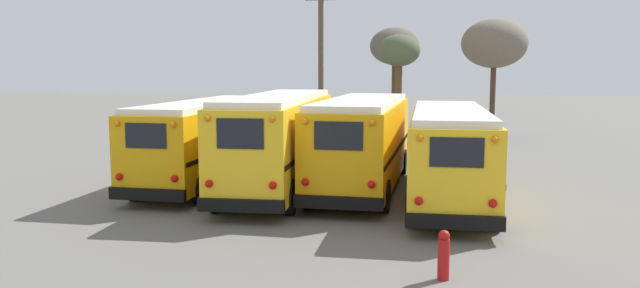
{
  "coord_description": "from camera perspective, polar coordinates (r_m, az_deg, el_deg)",
  "views": [
    {
      "loc": [
        3.39,
        -21.39,
        4.28
      ],
      "look_at": [
        0.0,
        0.05,
        1.62
      ],
      "focal_mm": 35.0,
      "sensor_mm": 36.0,
      "label": 1
    }
  ],
  "objects": [
    {
      "name": "school_bus_2",
      "position": [
        21.97,
        3.89,
        0.34
      ],
      "size": [
        3.03,
        9.78,
        3.21
      ],
      "color": "#E5A00C",
      "rests_on": "ground"
    },
    {
      "name": "school_bus_0",
      "position": [
        23.7,
        -10.24,
        0.53
      ],
      "size": [
        2.78,
        10.15,
        3.05
      ],
      "color": "#E5A00C",
      "rests_on": "ground"
    },
    {
      "name": "ground_plane",
      "position": [
        22.08,
        -0.02,
        -4.19
      ],
      "size": [
        160.0,
        160.0,
        0.0
      ],
      "primitive_type": "plane",
      "color": "#66635E"
    },
    {
      "name": "bare_tree_1",
      "position": [
        43.33,
        6.84,
        8.8
      ],
      "size": [
        3.38,
        3.38,
        7.01
      ],
      "color": "#473323",
      "rests_on": "ground"
    },
    {
      "name": "utility_pole",
      "position": [
        35.68,
        0.08,
        7.74
      ],
      "size": [
        1.8,
        0.31,
        9.22
      ],
      "color": "brown",
      "rests_on": "ground"
    },
    {
      "name": "bare_tree_0",
      "position": [
        36.16,
        7.22,
        8.17
      ],
      "size": [
        2.43,
        2.43,
        6.18
      ],
      "color": "brown",
      "rests_on": "ground"
    },
    {
      "name": "fire_hydrant",
      "position": [
        13.04,
        11.24,
        -9.9
      ],
      "size": [
        0.24,
        0.24,
        1.03
      ],
      "color": "#B21414",
      "rests_on": "ground"
    },
    {
      "name": "school_bus_3",
      "position": [
        20.42,
        11.71,
        -0.63
      ],
      "size": [
        2.59,
        9.95,
        2.99
      ],
      "color": "yellow",
      "rests_on": "ground"
    },
    {
      "name": "bare_tree_2",
      "position": [
        39.03,
        15.65,
        8.79
      ],
      "size": [
        3.9,
        3.9,
        7.18
      ],
      "color": "#473323",
      "rests_on": "ground"
    },
    {
      "name": "school_bus_1",
      "position": [
        22.19,
        -3.71,
        0.61
      ],
      "size": [
        2.7,
        10.98,
        3.34
      ],
      "color": "yellow",
      "rests_on": "ground"
    }
  ]
}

